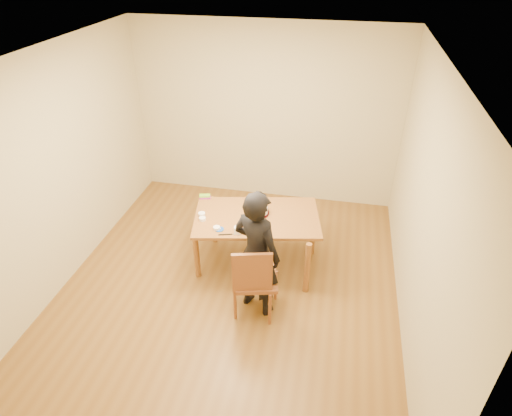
% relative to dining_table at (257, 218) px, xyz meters
% --- Properties ---
extents(room_shell, '(4.00, 4.50, 2.70)m').
position_rel_dining_table_xyz_m(room_shell, '(-0.24, -0.11, 0.62)').
color(room_shell, brown).
rests_on(room_shell, ground).
extents(dining_table, '(1.65, 1.17, 0.04)m').
position_rel_dining_table_xyz_m(dining_table, '(0.00, 0.00, 0.00)').
color(dining_table, brown).
rests_on(dining_table, floor).
extents(dining_chair, '(0.55, 0.55, 0.04)m').
position_rel_dining_table_xyz_m(dining_chair, '(0.15, -0.78, -0.28)').
color(dining_chair, brown).
rests_on(dining_chair, floor).
extents(cake_plate, '(0.27, 0.27, 0.02)m').
position_rel_dining_table_xyz_m(cake_plate, '(0.00, 0.06, 0.03)').
color(cake_plate, red).
rests_on(cake_plate, dining_table).
extents(cake, '(0.23, 0.23, 0.07)m').
position_rel_dining_table_xyz_m(cake, '(0.00, 0.06, 0.08)').
color(cake, white).
rests_on(cake, cake_plate).
extents(frosting_dome, '(0.23, 0.23, 0.03)m').
position_rel_dining_table_xyz_m(frosting_dome, '(0.00, 0.06, 0.13)').
color(frosting_dome, white).
rests_on(frosting_dome, cake).
extents(frosting_tub, '(0.09, 0.09, 0.08)m').
position_rel_dining_table_xyz_m(frosting_tub, '(-0.14, -0.38, 0.06)').
color(frosting_tub, white).
rests_on(frosting_tub, dining_table).
extents(frosting_lid, '(0.11, 0.11, 0.01)m').
position_rel_dining_table_xyz_m(frosting_lid, '(-0.37, -0.36, 0.02)').
color(frosting_lid, '#1945A4').
rests_on(frosting_lid, dining_table).
extents(frosting_dollop, '(0.04, 0.04, 0.02)m').
position_rel_dining_table_xyz_m(frosting_dollop, '(-0.37, -0.36, 0.04)').
color(frosting_dollop, white).
rests_on(frosting_dollop, frosting_lid).
extents(ramekin_green, '(0.08, 0.08, 0.04)m').
position_rel_dining_table_xyz_m(ramekin_green, '(-0.40, -0.36, 0.04)').
color(ramekin_green, white).
rests_on(ramekin_green, dining_table).
extents(ramekin_yellow, '(0.08, 0.08, 0.04)m').
position_rel_dining_table_xyz_m(ramekin_yellow, '(-0.66, -0.12, 0.04)').
color(ramekin_yellow, white).
rests_on(ramekin_yellow, dining_table).
extents(ramekin_multi, '(0.08, 0.08, 0.04)m').
position_rel_dining_table_xyz_m(ramekin_multi, '(-0.62, -0.22, 0.04)').
color(ramekin_multi, white).
rests_on(ramekin_multi, dining_table).
extents(candy_box_pink, '(0.15, 0.10, 0.02)m').
position_rel_dining_table_xyz_m(candy_box_pink, '(-0.74, 0.28, 0.03)').
color(candy_box_pink, '#C42E89').
rests_on(candy_box_pink, dining_table).
extents(candy_box_green, '(0.15, 0.10, 0.02)m').
position_rel_dining_table_xyz_m(candy_box_green, '(-0.75, 0.29, 0.05)').
color(candy_box_green, green).
rests_on(candy_box_green, candy_box_pink).
extents(spatula, '(0.16, 0.06, 0.01)m').
position_rel_dining_table_xyz_m(spatula, '(-0.27, -0.44, 0.02)').
color(spatula, black).
rests_on(spatula, dining_table).
extents(person, '(0.66, 0.56, 1.54)m').
position_rel_dining_table_xyz_m(person, '(0.15, -0.73, 0.04)').
color(person, black).
rests_on(person, floor).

